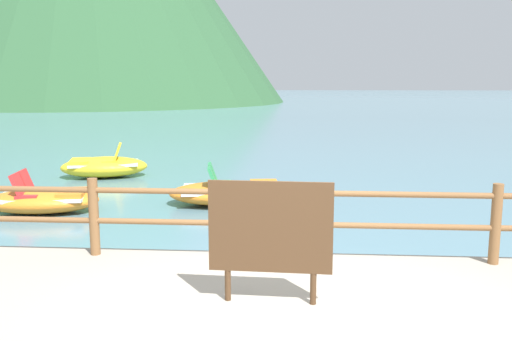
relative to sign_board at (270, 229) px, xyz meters
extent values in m
plane|color=slate|center=(0.17, 39.77, -1.13)|extent=(200.00, 200.00, 0.00)
cylinder|color=brown|center=(-2.21, 1.32, -0.25)|extent=(0.12, 0.12, 0.95)
cylinder|color=brown|center=(2.55, 1.32, -0.25)|extent=(0.12, 0.12, 0.95)
cylinder|color=brown|center=(0.17, 1.32, 0.08)|extent=(23.80, 0.07, 0.07)
cylinder|color=brown|center=(0.17, 1.32, -0.30)|extent=(23.80, 0.07, 0.07)
cube|color=silver|center=(0.00, 0.01, 0.02)|extent=(1.10, 0.09, 0.80)
cube|color=#4C331E|center=(0.00, -0.01, 0.02)|extent=(1.18, 0.08, 0.88)
cylinder|color=#4C331E|center=(-0.41, 0.03, -0.55)|extent=(0.06, 0.06, 0.35)
cylinder|color=#4C331E|center=(0.41, -0.01, -0.55)|extent=(0.06, 0.06, 0.35)
ellipsoid|color=orange|center=(-4.63, 4.97, -0.91)|extent=(2.31, 1.43, 0.44)
cube|color=silver|center=(-4.63, 4.97, -0.83)|extent=(1.81, 1.16, 0.06)
cube|color=red|center=(-4.76, 4.72, -0.76)|extent=(0.46, 0.46, 0.08)
cube|color=red|center=(-4.94, 4.69, -0.54)|extent=(0.27, 0.43, 0.43)
cube|color=red|center=(-4.83, 5.16, -0.76)|extent=(0.46, 0.46, 0.08)
cube|color=red|center=(-5.01, 5.13, -0.54)|extent=(0.27, 0.43, 0.43)
cube|color=orange|center=(-4.04, 5.06, -0.77)|extent=(0.59, 0.84, 0.12)
ellipsoid|color=orange|center=(-1.08, 5.97, -0.90)|extent=(2.71, 1.72, 0.46)
cube|color=silver|center=(-1.08, 5.97, -0.82)|extent=(2.12, 1.40, 0.06)
cube|color=#339956|center=(-1.23, 5.67, -0.75)|extent=(0.45, 0.45, 0.08)
cube|color=#339956|center=(-1.41, 5.65, -0.53)|extent=(0.26, 0.43, 0.43)
cube|color=#339956|center=(-1.31, 6.21, -0.75)|extent=(0.45, 0.45, 0.08)
cube|color=#339956|center=(-1.49, 6.19, -0.53)|extent=(0.26, 0.43, 0.43)
cube|color=orange|center=(-0.39, 6.07, -0.76)|extent=(0.69, 1.03, 0.12)
ellipsoid|color=yellow|center=(-4.79, 8.91, -0.86)|extent=(2.48, 1.82, 0.53)
cube|color=silver|center=(-4.79, 8.91, -0.77)|extent=(1.95, 1.47, 0.06)
cube|color=yellow|center=(-4.69, 9.20, -0.70)|extent=(0.49, 0.49, 0.08)
cube|color=yellow|center=(-4.52, 9.24, -0.48)|extent=(0.31, 0.44, 0.43)
cube|color=yellow|center=(-4.56, 8.70, -0.70)|extent=(0.49, 0.49, 0.08)
cube|color=yellow|center=(-4.38, 8.75, -0.48)|extent=(0.31, 0.44, 0.43)
cube|color=yellow|center=(-5.37, 8.74, -0.71)|extent=(0.71, 0.99, 0.12)
cone|color=#2D5633|center=(-14.91, 65.36, 8.86)|extent=(25.13, 25.13, 19.98)
camera|label=1|loc=(0.23, -5.00, 1.39)|focal=38.42mm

